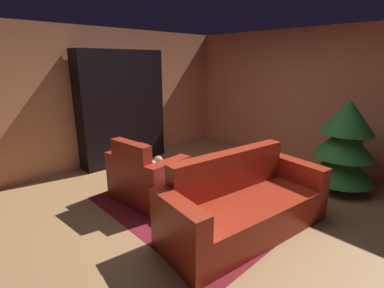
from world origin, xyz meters
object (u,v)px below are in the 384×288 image
(armchair_red, at_px, (146,179))
(couch_red, at_px, (243,206))
(coffee_table, at_px, (200,182))
(bookshelf_unit, at_px, (126,107))
(book_stack_on_table, at_px, (200,173))
(decorated_tree, at_px, (344,145))
(bottle_on_table, at_px, (214,169))

(armchair_red, height_order, couch_red, armchair_red)
(armchair_red, height_order, coffee_table, armchair_red)
(armchair_red, bearing_deg, bookshelf_unit, 156.38)
(armchair_red, relative_size, couch_red, 0.51)
(bookshelf_unit, xyz_separation_m, armchair_red, (1.67, -0.73, -0.76))
(book_stack_on_table, bearing_deg, couch_red, 0.92)
(book_stack_on_table, height_order, decorated_tree, decorated_tree)
(bottle_on_table, relative_size, decorated_tree, 0.21)
(book_stack_on_table, bearing_deg, coffee_table, -52.27)
(decorated_tree, bearing_deg, coffee_table, -116.59)
(bottle_on_table, height_order, decorated_tree, decorated_tree)
(coffee_table, xyz_separation_m, book_stack_on_table, (-0.03, 0.04, 0.11))
(couch_red, xyz_separation_m, decorated_tree, (0.35, 1.99, 0.41))
(armchair_red, relative_size, bottle_on_table, 3.67)
(coffee_table, bearing_deg, armchair_red, -154.28)
(armchair_red, bearing_deg, bottle_on_table, 31.97)
(bookshelf_unit, bearing_deg, couch_red, -6.20)
(coffee_table, height_order, bottle_on_table, bottle_on_table)
(couch_red, xyz_separation_m, coffee_table, (-0.67, -0.05, 0.10))
(coffee_table, relative_size, decorated_tree, 0.51)
(bookshelf_unit, xyz_separation_m, coffee_table, (2.39, -0.38, -0.67))
(bottle_on_table, bearing_deg, book_stack_on_table, -136.66)
(armchair_red, distance_m, bottle_on_table, 1.00)
(couch_red, height_order, book_stack_on_table, couch_red)
(bookshelf_unit, xyz_separation_m, book_stack_on_table, (2.36, -0.34, -0.57))
(coffee_table, xyz_separation_m, decorated_tree, (1.02, 2.04, 0.31))
(couch_red, bearing_deg, bookshelf_unit, 173.80)
(coffee_table, xyz_separation_m, bottle_on_table, (0.10, 0.17, 0.16))
(couch_red, bearing_deg, coffee_table, -175.62)
(decorated_tree, bearing_deg, couch_red, -99.93)
(book_stack_on_table, bearing_deg, bookshelf_unit, 171.69)
(bookshelf_unit, xyz_separation_m, bottle_on_table, (2.49, -0.22, -0.51))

